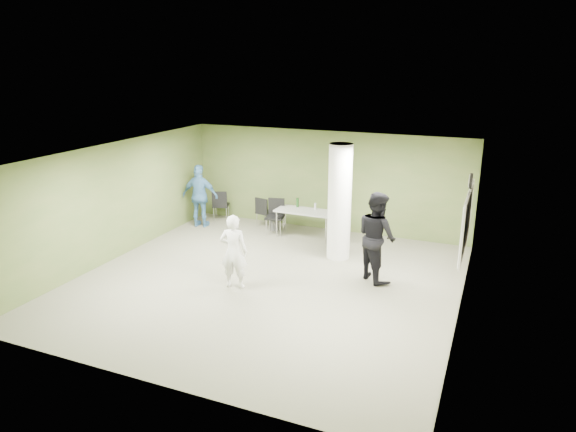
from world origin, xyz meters
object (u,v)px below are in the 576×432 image
at_px(folding_table, 305,212).
at_px(man_blue, 200,196).
at_px(chair_back_left, 220,203).
at_px(man_black, 377,236).
at_px(woman_white, 234,252).

distance_m(folding_table, man_blue, 3.12).
height_order(folding_table, chair_back_left, folding_table).
height_order(chair_back_left, man_black, man_black).
distance_m(folding_table, woman_white, 3.61).
bearing_deg(woman_white, man_blue, -60.64).
relative_size(chair_back_left, woman_white, 0.58).
bearing_deg(man_blue, man_black, 154.18).
distance_m(woman_white, man_blue, 4.40).
height_order(folding_table, woman_white, woman_white).
bearing_deg(chair_back_left, woman_white, 102.43).
xyz_separation_m(woman_white, man_black, (2.65, 1.57, 0.19)).
height_order(woman_white, man_black, man_black).
bearing_deg(folding_table, man_blue, -173.38).
distance_m(man_black, man_blue, 5.81).
bearing_deg(man_blue, folding_table, 176.98).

